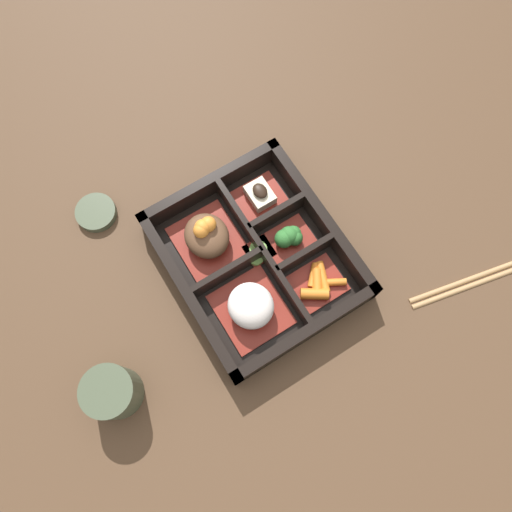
{
  "coord_description": "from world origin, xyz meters",
  "views": [
    {
      "loc": [
        -0.18,
        0.11,
        0.68
      ],
      "look_at": [
        0.0,
        0.0,
        0.03
      ],
      "focal_mm": 35.0,
      "sensor_mm": 36.0,
      "label": 1
    }
  ],
  "objects_px": {
    "bowl_rice": "(251,307)",
    "chopsticks": "(485,277)",
    "sauce_dish": "(96,212)",
    "tea_cup": "(112,392)"
  },
  "relations": [
    {
      "from": "bowl_rice",
      "to": "sauce_dish",
      "type": "bearing_deg",
      "value": 25.57
    },
    {
      "from": "bowl_rice",
      "to": "chopsticks",
      "type": "height_order",
      "value": "bowl_rice"
    },
    {
      "from": "bowl_rice",
      "to": "chopsticks",
      "type": "bearing_deg",
      "value": -113.41
    },
    {
      "from": "bowl_rice",
      "to": "chopsticks",
      "type": "xyz_separation_m",
      "value": [
        -0.13,
        -0.3,
        -0.03
      ]
    },
    {
      "from": "bowl_rice",
      "to": "tea_cup",
      "type": "height_order",
      "value": "tea_cup"
    },
    {
      "from": "chopsticks",
      "to": "tea_cup",
      "type": "bearing_deg",
      "value": 75.62
    },
    {
      "from": "tea_cup",
      "to": "sauce_dish",
      "type": "distance_m",
      "value": 0.26
    },
    {
      "from": "chopsticks",
      "to": "sauce_dish",
      "type": "height_order",
      "value": "sauce_dish"
    },
    {
      "from": "tea_cup",
      "to": "chopsticks",
      "type": "height_order",
      "value": "tea_cup"
    },
    {
      "from": "bowl_rice",
      "to": "tea_cup",
      "type": "xyz_separation_m",
      "value": [
        -0.0,
        0.2,
        0.0
      ]
    }
  ]
}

